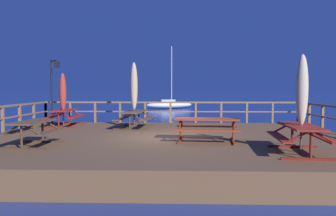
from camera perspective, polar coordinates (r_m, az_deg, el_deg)
ground_plane at (r=12.01m, az=-0.11°, el=-8.39°), size 600.00×600.00×0.00m
wooden_deck at (r=11.94m, az=-0.11°, el=-6.72°), size 13.25×9.93×0.71m
railing_waterside_far at (r=16.60m, az=0.43°, el=-0.13°), size 13.05×0.10×1.09m
picnic_table_mid_right at (r=9.43m, az=22.28°, el=-4.03°), size 1.59×2.23×0.78m
picnic_table_mid_centre at (r=15.92m, az=-17.75°, el=-1.03°), size 1.47×2.05×0.78m
picnic_table_back_right at (r=14.38m, az=-5.91°, el=-1.32°), size 1.59×2.28×0.78m
picnic_table_front_left at (r=10.80m, az=6.84°, el=-2.89°), size 2.22×1.60×0.78m
picnic_table_front_right at (r=10.69m, az=-22.69°, el=-3.26°), size 1.47×1.73×0.78m
patio_umbrella_short_front at (r=9.42m, az=22.46°, el=2.85°), size 0.32×0.32×2.66m
patio_umbrella_short_back at (r=15.97m, az=-17.98°, el=2.63°), size 0.32×0.32×2.48m
patio_umbrella_tall_back_right at (r=14.32m, az=-6.00°, el=3.78°), size 0.32×0.32×2.90m
lamp_post_hooked at (r=17.04m, az=-19.47°, el=4.44°), size 0.57×0.49×3.20m
sailboat_distant at (r=40.35m, az=0.21°, el=0.62°), size 6.19×3.83×7.72m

